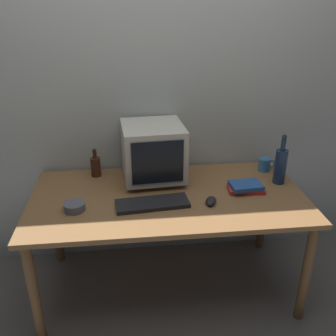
{
  "coord_description": "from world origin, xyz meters",
  "views": [
    {
      "loc": [
        -0.22,
        -1.99,
        1.8
      ],
      "look_at": [
        0.0,
        0.0,
        0.88
      ],
      "focal_mm": 40.12,
      "sensor_mm": 36.0,
      "label": 1
    }
  ],
  "objects_px": {
    "keyboard": "(152,203)",
    "cd_spindle": "(74,207)",
    "computer_mouse": "(211,201)",
    "mug": "(265,164)",
    "bottle_tall": "(280,165)",
    "bottle_short": "(96,166)",
    "book_stack": "(246,187)",
    "crt_monitor": "(153,152)"
  },
  "relations": [
    {
      "from": "keyboard",
      "to": "cd_spindle",
      "type": "bearing_deg",
      "value": 175.19
    },
    {
      "from": "computer_mouse",
      "to": "mug",
      "type": "xyz_separation_m",
      "value": [
        0.46,
        0.41,
        0.03
      ]
    },
    {
      "from": "bottle_tall",
      "to": "bottle_short",
      "type": "relative_size",
      "value": 1.67
    },
    {
      "from": "computer_mouse",
      "to": "bottle_tall",
      "type": "relative_size",
      "value": 0.3
    },
    {
      "from": "keyboard",
      "to": "cd_spindle",
      "type": "height_order",
      "value": "cd_spindle"
    },
    {
      "from": "computer_mouse",
      "to": "book_stack",
      "type": "bearing_deg",
      "value": 50.4
    },
    {
      "from": "keyboard",
      "to": "bottle_tall",
      "type": "distance_m",
      "value": 0.86
    },
    {
      "from": "crt_monitor",
      "to": "cd_spindle",
      "type": "bearing_deg",
      "value": -143.61
    },
    {
      "from": "computer_mouse",
      "to": "bottle_tall",
      "type": "xyz_separation_m",
      "value": [
        0.49,
        0.22,
        0.11
      ]
    },
    {
      "from": "bottle_tall",
      "to": "crt_monitor",
      "type": "bearing_deg",
      "value": 169.9
    },
    {
      "from": "book_stack",
      "to": "mug",
      "type": "distance_m",
      "value": 0.35
    },
    {
      "from": "book_stack",
      "to": "bottle_tall",
      "type": "bearing_deg",
      "value": 19.81
    },
    {
      "from": "keyboard",
      "to": "mug",
      "type": "relative_size",
      "value": 3.5
    },
    {
      "from": "keyboard",
      "to": "bottle_tall",
      "type": "relative_size",
      "value": 1.28
    },
    {
      "from": "bottle_tall",
      "to": "bottle_short",
      "type": "distance_m",
      "value": 1.2
    },
    {
      "from": "book_stack",
      "to": "cd_spindle",
      "type": "relative_size",
      "value": 1.91
    },
    {
      "from": "bottle_tall",
      "to": "computer_mouse",
      "type": "bearing_deg",
      "value": -155.9
    },
    {
      "from": "keyboard",
      "to": "book_stack",
      "type": "height_order",
      "value": "book_stack"
    },
    {
      "from": "computer_mouse",
      "to": "book_stack",
      "type": "xyz_separation_m",
      "value": [
        0.25,
        0.13,
        0.01
      ]
    },
    {
      "from": "crt_monitor",
      "to": "computer_mouse",
      "type": "relative_size",
      "value": 4.12
    },
    {
      "from": "computer_mouse",
      "to": "keyboard",
      "type": "bearing_deg",
      "value": -160.86
    },
    {
      "from": "keyboard",
      "to": "cd_spindle",
      "type": "distance_m",
      "value": 0.44
    },
    {
      "from": "cd_spindle",
      "to": "keyboard",
      "type": "bearing_deg",
      "value": 0.62
    },
    {
      "from": "crt_monitor",
      "to": "bottle_tall",
      "type": "distance_m",
      "value": 0.81
    },
    {
      "from": "crt_monitor",
      "to": "bottle_short",
      "type": "height_order",
      "value": "crt_monitor"
    },
    {
      "from": "mug",
      "to": "crt_monitor",
      "type": "bearing_deg",
      "value": -176.64
    },
    {
      "from": "crt_monitor",
      "to": "book_stack",
      "type": "bearing_deg",
      "value": -22.51
    },
    {
      "from": "keyboard",
      "to": "mug",
      "type": "height_order",
      "value": "mug"
    },
    {
      "from": "bottle_short",
      "to": "book_stack",
      "type": "xyz_separation_m",
      "value": [
        0.93,
        -0.32,
        -0.05
      ]
    },
    {
      "from": "book_stack",
      "to": "crt_monitor",
      "type": "bearing_deg",
      "value": 157.49
    },
    {
      "from": "mug",
      "to": "computer_mouse",
      "type": "bearing_deg",
      "value": -138.69
    },
    {
      "from": "crt_monitor",
      "to": "computer_mouse",
      "type": "xyz_separation_m",
      "value": [
        0.31,
        -0.36,
        -0.17
      ]
    },
    {
      "from": "computer_mouse",
      "to": "mug",
      "type": "height_order",
      "value": "mug"
    },
    {
      "from": "computer_mouse",
      "to": "cd_spindle",
      "type": "xyz_separation_m",
      "value": [
        -0.78,
        0.01,
        0.0
      ]
    },
    {
      "from": "computer_mouse",
      "to": "cd_spindle",
      "type": "bearing_deg",
      "value": -158.7
    },
    {
      "from": "keyboard",
      "to": "mug",
      "type": "xyz_separation_m",
      "value": [
        0.8,
        0.39,
        0.03
      ]
    },
    {
      "from": "crt_monitor",
      "to": "bottle_tall",
      "type": "relative_size",
      "value": 1.26
    },
    {
      "from": "bottle_tall",
      "to": "book_stack",
      "type": "height_order",
      "value": "bottle_tall"
    },
    {
      "from": "bottle_short",
      "to": "mug",
      "type": "height_order",
      "value": "bottle_short"
    },
    {
      "from": "keyboard",
      "to": "book_stack",
      "type": "relative_size",
      "value": 1.83
    },
    {
      "from": "crt_monitor",
      "to": "keyboard",
      "type": "relative_size",
      "value": 0.98
    },
    {
      "from": "computer_mouse",
      "to": "bottle_short",
      "type": "relative_size",
      "value": 0.51
    }
  ]
}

